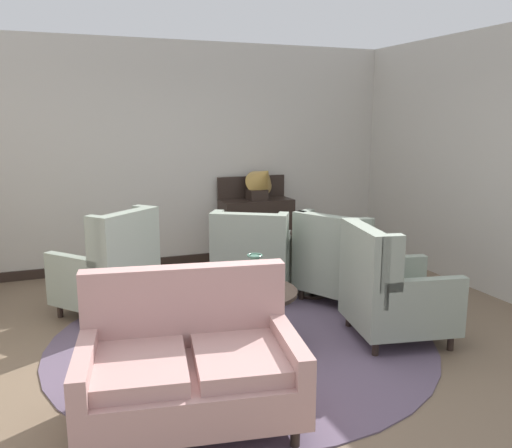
% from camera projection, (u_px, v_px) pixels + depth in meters
% --- Properties ---
extents(ground, '(8.50, 8.50, 0.00)m').
position_uv_depth(ground, '(254.00, 353.00, 4.50)').
color(ground, brown).
extents(wall_back, '(6.23, 0.08, 2.91)m').
position_uv_depth(wall_back, '(172.00, 156.00, 6.94)').
color(wall_back, '#BCB7AD').
rests_on(wall_back, ground).
extents(wall_right, '(0.08, 4.18, 2.91)m').
position_uv_depth(wall_right, '(473.00, 162.00, 6.11)').
color(wall_right, '#BCB7AD').
rests_on(wall_right, ground).
extents(baseboard_back, '(6.07, 0.03, 0.12)m').
position_uv_depth(baseboard_back, '(176.00, 261.00, 7.17)').
color(baseboard_back, black).
rests_on(baseboard_back, ground).
extents(area_rug, '(3.39, 3.39, 0.01)m').
position_uv_depth(area_rug, '(242.00, 339.00, 4.77)').
color(area_rug, '#5B4C60').
rests_on(area_rug, ground).
extents(coffee_table, '(0.83, 0.83, 0.52)m').
position_uv_depth(coffee_table, '(249.00, 302.00, 4.55)').
color(coffee_table, black).
rests_on(coffee_table, ground).
extents(porcelain_vase, '(0.18, 0.18, 0.31)m').
position_uv_depth(porcelain_vase, '(255.00, 276.00, 4.50)').
color(porcelain_vase, '#4C7A66').
rests_on(porcelain_vase, coffee_table).
extents(settee, '(1.51, 1.10, 0.97)m').
position_uv_depth(settee, '(190.00, 364.00, 3.44)').
color(settee, tan).
rests_on(settee, ground).
extents(armchair_back_corner, '(1.10, 1.11, 1.08)m').
position_uv_depth(armchair_back_corner, '(110.00, 272.00, 5.27)').
color(armchair_back_corner, gray).
rests_on(armchair_back_corner, ground).
extents(armchair_far_left, '(0.98, 0.95, 1.04)m').
position_uv_depth(armchair_far_left, '(390.00, 292.00, 4.71)').
color(armchair_far_left, gray).
rests_on(armchair_far_left, ground).
extents(armchair_beside_settee, '(1.13, 1.12, 0.98)m').
position_uv_depth(armchair_beside_settee, '(342.00, 264.00, 5.69)').
color(armchair_beside_settee, gray).
rests_on(armchair_beside_settee, ground).
extents(armchair_near_window, '(1.11, 1.12, 0.99)m').
position_uv_depth(armchair_near_window, '(253.00, 260.00, 5.81)').
color(armchair_near_window, gray).
rests_on(armchair_near_window, ground).
extents(side_table, '(0.51, 0.51, 0.73)m').
position_uv_depth(side_table, '(313.00, 258.00, 5.86)').
color(side_table, black).
rests_on(side_table, ground).
extents(sideboard, '(0.97, 0.41, 1.16)m').
position_uv_depth(sideboard, '(256.00, 226.00, 7.24)').
color(sideboard, black).
rests_on(sideboard, ground).
extents(gramophone, '(0.42, 0.53, 0.56)m').
position_uv_depth(gramophone, '(262.00, 180.00, 7.04)').
color(gramophone, black).
rests_on(gramophone, sideboard).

